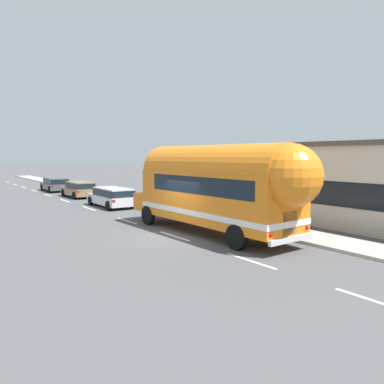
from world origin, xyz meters
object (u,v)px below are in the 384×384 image
Objects in this scene: car_lead at (112,196)px; car_third at (55,183)px; car_second at (79,188)px; painted_bus at (219,185)px.

car_third is at bearing 89.86° from car_lead.
car_second is at bearing -89.13° from car_third.
car_lead and car_third have the same top height.
car_second is (0.02, 18.93, -1.52)m from painted_bus.
car_lead and car_second have the same top height.
painted_bus is at bearing -89.40° from car_lead.
car_second is at bearing 89.95° from painted_bus.
painted_bus is at bearing -89.81° from car_third.
car_lead is 1.09× the size of car_second.
car_third is at bearing 90.87° from car_second.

